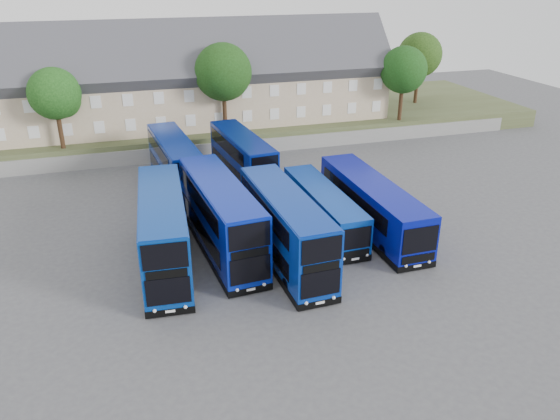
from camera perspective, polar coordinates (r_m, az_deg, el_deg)
The scene contains 15 objects.
ground at distance 35.44m, azimuth -0.32°, elevation -6.46°, with size 120.00×120.00×0.00m, color #49494E.
retaining_wall at distance 56.64m, azimuth -7.33°, elevation 6.21°, with size 70.00×0.40×1.50m, color slate.
earth_bank at distance 66.06m, azimuth -8.90°, elevation 8.96°, with size 80.00×20.00×2.00m, color #444C2B.
terrace_row at distance 60.59m, azimuth -11.52°, elevation 12.83°, with size 48.00×10.40×11.20m.
dd_front_left at distance 35.89m, azimuth -12.07°, elevation -2.30°, with size 3.64×12.34×4.84m.
dd_front_mid at distance 37.16m, azimuth -6.19°, elevation -0.86°, with size 3.83×12.56×4.92m.
dd_front_right at distance 35.60m, azimuth 0.56°, elevation -2.05°, with size 3.20×12.01×4.73m.
dd_rear_left at distance 48.32m, azimuth -10.87°, elevation 4.64°, with size 3.62×11.63×4.55m.
dd_rear_right at distance 48.83m, azimuth -3.94°, elevation 5.19°, with size 3.69×11.47×4.48m.
coach_east_a at distance 40.48m, azimuth 4.55°, elevation -0.02°, with size 2.63×11.39×3.10m.
coach_east_b at distance 40.87m, azimuth 9.58°, elevation 0.39°, with size 3.04×13.45×3.67m.
tree_west at distance 55.66m, azimuth -22.33°, elevation 11.03°, with size 4.80×4.80×7.65m.
tree_mid at distance 56.76m, azimuth -5.83°, elevation 13.95°, with size 5.76×5.76×9.18m.
tree_east at distance 63.36m, azimuth 12.85°, elevation 13.94°, with size 5.12×5.12×8.16m.
tree_far at distance 72.27m, azimuth 14.44°, elevation 15.27°, with size 5.44×5.44×8.67m.
Camera 1 is at (-8.69, -29.21, 18.10)m, focal length 35.00 mm.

